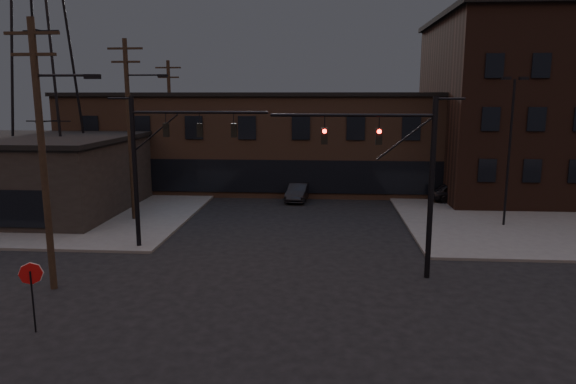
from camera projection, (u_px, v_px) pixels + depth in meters
The scene contains 17 objects.
ground at pixel (273, 315), 19.06m from camera, with size 140.00×140.00×0.00m, color black.
sidewalk_nw at pixel (34, 194), 42.17m from camera, with size 30.00×30.00×0.15m, color #474744.
building_row at pixel (304, 142), 45.78m from camera, with size 40.00×12.00×8.00m, color #4A3427.
building_right at pixel (573, 109), 41.72m from camera, with size 22.00×16.00×14.00m, color black.
building_left at pixel (10, 177), 35.70m from camera, with size 16.00×12.00×5.00m, color black.
traffic_signal_near at pixel (406, 168), 22.19m from camera, with size 7.12×0.24×8.00m.
traffic_signal_far at pixel (158, 155), 26.46m from camera, with size 7.12×0.24×8.00m.
stop_sign at pixel (31, 281), 17.34m from camera, with size 0.72×0.33×2.48m.
utility_pole_near at pixel (44, 150), 20.61m from camera, with size 3.70×0.28×11.00m.
utility_pole_mid at pixel (130, 126), 32.40m from camera, with size 3.70×0.28×11.50m.
utility_pole_far at pixel (170, 122), 44.30m from camera, with size 2.20×0.28×11.00m.
transmission_tower at pixel (41, 31), 35.69m from camera, with size 7.00×7.00×25.00m, color black, non-canonical shape.
lot_light_a at pixel (510, 138), 30.86m from camera, with size 1.50×0.28×9.14m.
lot_light_b at pixel (574, 133), 35.34m from camera, with size 1.50×0.28×9.14m.
parked_car_lot_a at pixel (458, 192), 38.70m from camera, with size 1.70×4.22×1.44m, color black.
parked_car_lot_b at pixel (555, 199), 36.88m from camera, with size 1.64×4.02×1.17m, color #A2A2A4.
car_crossing at pixel (298, 192), 39.85m from camera, with size 1.43×4.09×1.35m, color black.
Camera 1 is at (1.86, -17.81, 7.99)m, focal length 32.00 mm.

